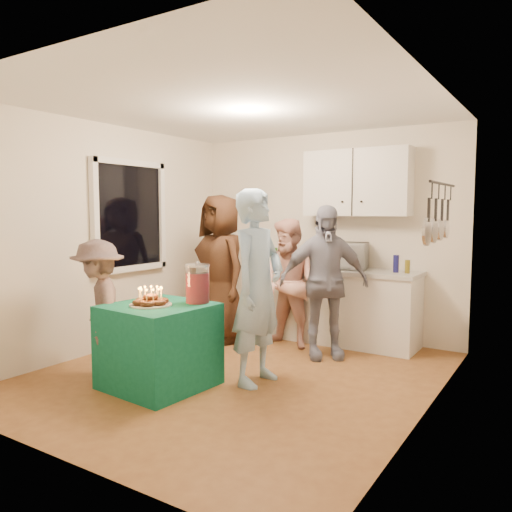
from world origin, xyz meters
The scene contains 19 objects.
floor centered at (0.00, 0.00, 0.00)m, with size 4.00×4.00×0.00m, color brown.
ceiling centered at (0.00, 0.00, 2.60)m, with size 4.00×4.00×0.00m, color white.
back_wall centered at (0.00, 2.00, 1.30)m, with size 3.60×3.60×0.00m, color silver.
left_wall centered at (-1.80, 0.00, 1.30)m, with size 4.00×4.00×0.00m, color silver.
right_wall centered at (1.80, 0.00, 1.30)m, with size 4.00×4.00×0.00m, color silver.
window_night centered at (-1.77, 0.30, 1.55)m, with size 0.04×1.00×1.20m, color black.
counter centered at (0.20, 1.70, 0.43)m, with size 2.20×0.58×0.86m, color white.
countertop centered at (0.20, 1.70, 0.89)m, with size 2.24×0.62×0.05m, color beige.
upper_cabinet centered at (0.50, 1.85, 1.95)m, with size 1.30×0.30×0.80m, color white.
pot_rack centered at (1.72, 0.70, 1.60)m, with size 0.12×1.00×0.60m, color black.
microwave centered at (0.39, 1.70, 1.07)m, with size 0.58×0.39×0.32m, color white.
party_table centered at (-0.43, -0.64, 0.38)m, with size 0.85×0.85×0.76m, color #0E5E43.
donut_cake centered at (-0.45, -0.71, 0.85)m, with size 0.38×0.38×0.18m, color #381C0C, non-canonical shape.
punch_jar centered at (-0.18, -0.38, 0.93)m, with size 0.22×0.22×0.34m, color red.
man_birthday centered at (0.28, -0.07, 0.91)m, with size 0.66×0.44×1.82m, color #9FC4E7.
woman_back_left centered at (-0.90, 0.95, 0.90)m, with size 0.88×0.58×1.81m, color #542E18.
woman_back_center centered at (-0.05, 1.18, 0.76)m, with size 0.74×0.58×1.52m, color #DE8073.
woman_back_right centered at (0.47, 1.00, 0.84)m, with size 0.98×0.41×1.68m, color #0F1235.
child_near_left centered at (-1.10, -0.75, 0.67)m, with size 0.87×0.50×1.34m, color #524142.
Camera 1 is at (2.72, -3.95, 1.61)m, focal length 35.00 mm.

